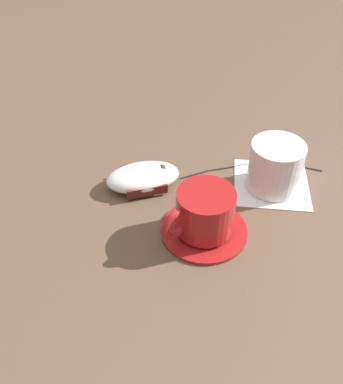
{
  "coord_description": "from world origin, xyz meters",
  "views": [
    {
      "loc": [
        0.04,
        0.41,
        0.44
      ],
      "look_at": [
        0.05,
        -0.04,
        0.03
      ],
      "focal_mm": 40.0,
      "sensor_mm": 36.0,
      "label": 1
    }
  ],
  "objects_px": {
    "saucer": "(203,229)",
    "coffee_cup": "(200,212)",
    "computer_mouse": "(143,177)",
    "drinking_glass": "(275,166)"
  },
  "relations": [
    {
      "from": "coffee_cup",
      "to": "computer_mouse",
      "type": "relative_size",
      "value": 0.74
    },
    {
      "from": "coffee_cup",
      "to": "computer_mouse",
      "type": "height_order",
      "value": "coffee_cup"
    },
    {
      "from": "saucer",
      "to": "coffee_cup",
      "type": "xyz_separation_m",
      "value": [
        0.01,
        0.0,
        0.04
      ]
    },
    {
      "from": "computer_mouse",
      "to": "drinking_glass",
      "type": "xyz_separation_m",
      "value": [
        -0.2,
        -0.0,
        0.02
      ]
    },
    {
      "from": "saucer",
      "to": "drinking_glass",
      "type": "relative_size",
      "value": 1.51
    },
    {
      "from": "saucer",
      "to": "drinking_glass",
      "type": "bearing_deg",
      "value": -138.05
    },
    {
      "from": "saucer",
      "to": "computer_mouse",
      "type": "bearing_deg",
      "value": -47.39
    },
    {
      "from": "computer_mouse",
      "to": "drinking_glass",
      "type": "relative_size",
      "value": 1.59
    },
    {
      "from": "saucer",
      "to": "computer_mouse",
      "type": "distance_m",
      "value": 0.13
    },
    {
      "from": "coffee_cup",
      "to": "drinking_glass",
      "type": "distance_m",
      "value": 0.15
    }
  ]
}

